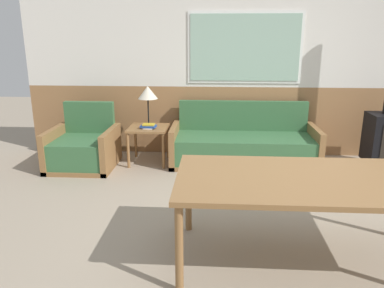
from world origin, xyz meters
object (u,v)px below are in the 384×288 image
at_px(side_table, 148,133).
at_px(table_lamp, 148,94).
at_px(couch, 243,146).
at_px(dining_table, 305,185).
at_px(armchair, 84,149).

height_order(side_table, table_lamp, table_lamp).
distance_m(couch, table_lamp, 1.57).
height_order(table_lamp, dining_table, table_lamp).
bearing_deg(armchair, table_lamp, 18.15).
bearing_deg(couch, dining_table, -83.20).
distance_m(couch, side_table, 1.39).
bearing_deg(armchair, couch, 4.92).
xyz_separation_m(couch, armchair, (-2.26, -0.29, -0.00)).
bearing_deg(armchair, side_table, 12.26).
bearing_deg(table_lamp, dining_table, -56.21).
bearing_deg(dining_table, armchair, 139.62).
bearing_deg(couch, armchair, -172.79).
xyz_separation_m(armchair, side_table, (0.89, 0.23, 0.19)).
xyz_separation_m(armchair, table_lamp, (0.88, 0.33, 0.74)).
height_order(couch, dining_table, couch).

